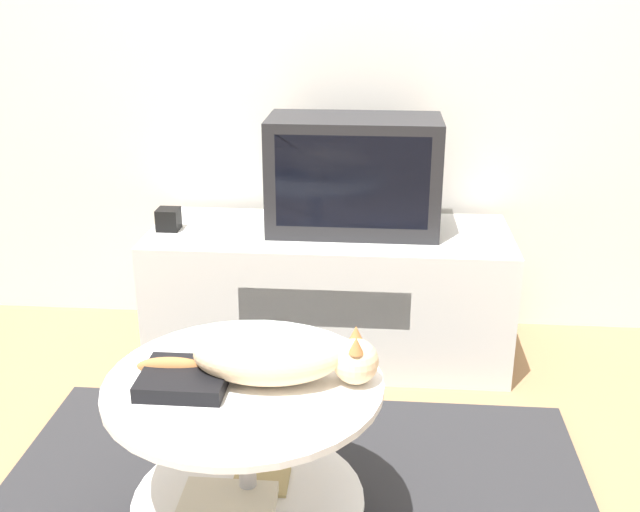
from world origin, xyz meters
name	(u,v)px	position (x,y,z in m)	size (l,w,h in m)	color
wall_back	(327,0)	(0.00, 1.40, 1.30)	(8.00, 0.05, 2.60)	silver
tv_stand	(329,293)	(0.04, 1.06, 0.25)	(1.34, 0.51, 0.50)	silver
tv	(354,175)	(0.12, 1.08, 0.71)	(0.62, 0.30, 0.42)	#232326
speaker	(168,219)	(-0.56, 1.03, 0.54)	(0.08, 0.08, 0.08)	black
coffee_table	(245,444)	(-0.09, -0.03, 0.31)	(0.67, 0.67, 0.47)	#B2B2B7
dvd_box	(185,378)	(-0.22, -0.06, 0.51)	(0.20, 0.18, 0.04)	black
cat	(276,356)	(-0.01, -0.01, 0.55)	(0.58, 0.20, 0.14)	beige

